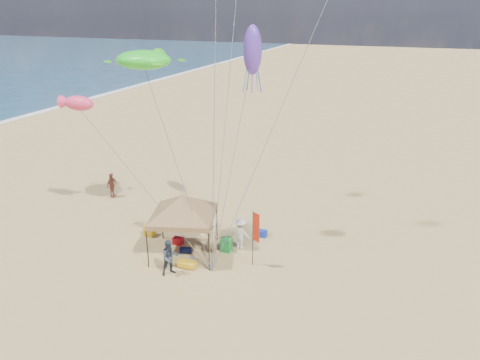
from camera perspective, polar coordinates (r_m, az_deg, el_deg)
The scene contains 18 objects.
ground at distance 22.48m, azimuth -2.84°, elevation -12.15°, with size 280.00×280.00×0.00m, color tan.
canopy_tent at distance 23.36m, azimuth -7.15°, elevation -2.20°, with size 5.90×5.90×3.80m.
feather_flag at distance 22.49m, azimuth 1.89°, elevation -6.25°, with size 0.42×0.21×2.99m.
cooler_red at distance 25.58m, azimuth -7.66°, elevation -7.46°, with size 0.54×0.38×0.38m, color #B50E17.
cooler_blue at distance 26.15m, azimuth 2.73°, elevation -6.62°, with size 0.54×0.38×0.38m, color #142DA4.
bag_navy at distance 24.65m, azimuth -6.73°, elevation -8.59°, with size 0.36×0.36×0.60m, color #0C1236.
bag_orange at distance 27.98m, azimuth -6.03°, elevation -4.82°, with size 0.36×0.36×0.60m, color #FF3B0E.
chair_green at distance 24.63m, azimuth -1.69°, elevation -8.02°, with size 0.50×0.50×0.70m, color #15772C.
chair_yellow at distance 26.65m, azimuth -11.10°, elevation -6.08°, with size 0.50×0.50×0.70m, color yellow.
crate_grey at distance 23.74m, azimuth -5.94°, elevation -9.91°, with size 0.34×0.30×0.28m, color slate.
beach_cart at distance 23.41m, azimuth -6.55°, elevation -10.25°, with size 0.90×0.50×0.24m, color gold.
person_near_a at distance 24.17m, azimuth -3.55°, elevation -7.21°, with size 0.64×0.42×1.76m, color tan.
person_near_b at distance 22.65m, azimuth -8.65°, elevation -9.45°, with size 0.88×0.68×1.80m, color #323B45.
person_near_c at distance 24.58m, azimuth 0.07°, elevation -6.64°, with size 1.15×0.66×1.79m, color beige.
person_far_a at distance 32.32m, azimuth -15.57°, elevation -0.61°, with size 0.99×0.41×1.69m, color #A65A40.
turtle_kite at distance 23.59m, azimuth -11.86°, elevation 14.32°, with size 2.80×2.24×0.93m, color #25D826.
fish_kite at distance 26.33m, azimuth -19.30°, elevation 8.95°, with size 1.80×0.90×0.80m, color #FF3B66.
squid_kite at distance 23.55m, azimuth 1.56°, elevation 15.76°, with size 0.93×0.93×2.41m, color #5932B0.
Camera 1 is at (7.84, -17.17, 12.21)m, focal length 34.53 mm.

